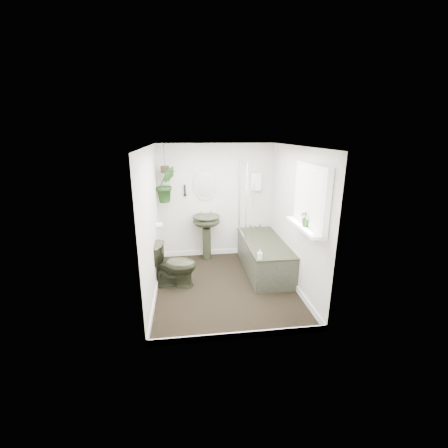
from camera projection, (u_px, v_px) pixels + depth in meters
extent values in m
cube|color=black|center=(225.00, 286.00, 5.10)|extent=(2.30, 2.80, 0.02)
cube|color=white|center=(225.00, 146.00, 4.42)|extent=(2.30, 2.80, 0.02)
cube|color=white|center=(216.00, 201.00, 6.10)|extent=(2.30, 0.02, 2.30)
cube|color=white|center=(241.00, 255.00, 3.42)|extent=(2.30, 0.02, 2.30)
cube|color=white|center=(151.00, 223.00, 4.62)|extent=(0.02, 2.80, 2.30)
cube|color=white|center=(295.00, 218.00, 4.90)|extent=(0.02, 2.80, 2.30)
cube|color=white|center=(225.00, 283.00, 5.08)|extent=(2.30, 2.80, 0.10)
cube|color=white|center=(256.00, 182.00, 6.01)|extent=(0.20, 0.10, 0.35)
ellipsoid|color=#BEB6A2|center=(205.00, 185.00, 5.93)|extent=(0.46, 0.03, 0.62)
cylinder|color=black|center=(185.00, 190.00, 5.90)|extent=(0.04, 0.04, 0.22)
cylinder|color=white|center=(159.00, 225.00, 5.36)|extent=(0.11, 0.11, 0.11)
cube|color=white|center=(311.00, 197.00, 4.08)|extent=(0.08, 1.00, 0.90)
cube|color=white|center=(304.00, 227.00, 4.20)|extent=(0.18, 1.00, 0.04)
cube|color=white|center=(308.00, 197.00, 4.08)|extent=(0.01, 0.86, 0.76)
imported|color=#25291A|center=(174.00, 265.00, 5.00)|extent=(0.81, 0.57, 0.76)
imported|color=black|center=(308.00, 217.00, 4.12)|extent=(0.24, 0.21, 0.25)
imported|color=black|center=(166.00, 184.00, 5.57)|extent=(0.45, 0.41, 0.67)
imported|color=black|center=(260.00, 254.00, 4.69)|extent=(0.09, 0.09, 0.17)
cylinder|color=#312419|center=(165.00, 169.00, 5.49)|extent=(0.16, 0.16, 0.12)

